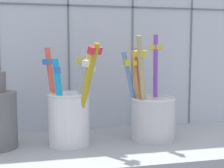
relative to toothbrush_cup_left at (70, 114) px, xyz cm
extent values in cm
cube|color=#9EA3A8|center=(7.21, -1.29, -6.23)|extent=(64.00, 22.00, 2.00)
cube|color=silver|center=(7.21, 10.71, 15.27)|extent=(64.00, 2.00, 45.00)
cube|color=slate|center=(0.81, 9.61, 15.27)|extent=(0.30, 0.20, 45.00)
cube|color=slate|center=(13.61, 9.61, 15.27)|extent=(0.30, 0.20, 45.00)
cube|color=slate|center=(26.41, 9.61, 15.27)|extent=(0.30, 0.20, 45.00)
cube|color=slate|center=(7.21, 9.61, 19.01)|extent=(64.00, 0.20, 0.30)
cylinder|color=white|center=(-0.19, 0.03, -1.00)|extent=(6.84, 6.84, 8.46)
torus|color=silver|center=(-0.19, 0.03, 3.23)|extent=(7.00, 7.00, 0.50)
cylinder|color=#18B4F6|center=(-1.59, -0.74, 2.18)|extent=(2.59, 1.47, 14.12)
cube|color=blue|center=(-2.08, -0.84, 7.41)|extent=(1.19, 1.95, 1.10)
cylinder|color=gold|center=(2.09, -2.82, 3.37)|extent=(4.65, 5.55, 16.68)
cube|color=#E5333F|center=(3.50, -4.62, 10.50)|extent=(2.62, 2.42, 1.34)
cylinder|color=#F55D49|center=(-2.62, 2.09, 3.03)|extent=(2.87, 3.63, 15.89)
cube|color=blue|center=(-3.15, 2.88, 8.57)|extent=(2.40, 2.06, 0.98)
cylinder|color=beige|center=(3.03, 2.03, 2.09)|extent=(3.43, 2.52, 14.00)
cube|color=white|center=(3.82, 2.50, 7.31)|extent=(1.91, 2.33, 1.06)
cylinder|color=silver|center=(1.84, 0.96, 3.21)|extent=(2.46, 1.92, 16.15)
cube|color=yellow|center=(2.25, 1.20, 8.74)|extent=(1.82, 2.27, 1.04)
cylinder|color=tan|center=(2.39, -1.36, 2.72)|extent=(2.94, 2.75, 15.23)
cube|color=white|center=(2.94, -1.84, 8.44)|extent=(2.37, 2.50, 1.13)
cylinder|color=silver|center=(14.62, 0.03, -1.60)|extent=(7.83, 7.83, 7.26)
torus|color=silver|center=(14.62, 0.03, 2.03)|extent=(7.94, 7.94, 0.50)
cylinder|color=#C25243|center=(12.63, 0.03, 3.04)|extent=(2.95, 1.33, 15.84)
cube|color=yellow|center=(11.90, -0.07, 9.47)|extent=(1.12, 1.93, 1.24)
cylinder|color=yellow|center=(12.63, 0.86, 2.34)|extent=(2.20, 1.67, 14.40)
cube|color=#E5333F|center=(12.23, 1.04, 8.45)|extent=(1.70, 2.22, 1.13)
cylinder|color=purple|center=(15.85, 2.17, 4.23)|extent=(1.72, 3.30, 18.23)
cube|color=yellow|center=(16.10, 3.01, 11.03)|extent=(2.54, 1.48, 0.92)
cylinder|color=#DF9957|center=(11.96, 0.36, 2.80)|extent=(2.87, 1.58, 15.37)
cube|color=yellow|center=(11.36, 0.50, 8.32)|extent=(1.39, 2.70, 0.91)
cylinder|color=#6498E6|center=(11.16, 0.83, 2.67)|extent=(4.14, 1.09, 15.16)
cube|color=yellow|center=(9.96, 0.93, 8.37)|extent=(1.21, 2.50, 1.22)
cylinder|color=tan|center=(12.07, -1.89, 4.02)|extent=(3.43, 3.09, 17.83)
cube|color=yellow|center=(11.35, -2.50, 10.00)|extent=(2.08, 2.21, 1.04)
camera|label=1|loc=(-4.70, -52.56, 10.70)|focal=51.17mm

